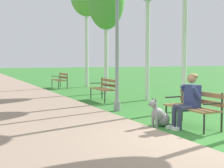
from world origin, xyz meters
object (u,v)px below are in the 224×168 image
Objects in this scene: person_seated_on_near_bench at (188,98)px; park_bench_mid at (105,87)px; park_bench_near at (194,105)px; dog_grey at (160,116)px; park_bench_far at (60,79)px; lamp_post_near at (117,38)px.

park_bench_mid is at bearing 87.25° from person_seated_on_near_bench.
park_bench_mid is (0.05, 5.30, 0.00)m from park_bench_near.
park_bench_mid is 1.82× the size of dog_grey.
park_bench_far is at bearing 90.26° from park_bench_mid.
park_bench_mid is at bearing 81.29° from dog_grey.
person_seated_on_near_bench is (-0.26, -5.34, 0.17)m from park_bench_mid.
park_bench_far reaches higher than dog_grey.
park_bench_near is 0.83m from dog_grey.
park_bench_far is (-0.03, 6.06, 0.00)m from park_bench_mid.
park_bench_near is 0.27m from person_seated_on_near_bench.
park_bench_far is 0.35× the size of lamp_post_near.
lamp_post_near is (-0.39, 2.91, 1.52)m from person_seated_on_near_bench.
park_bench_far is at bearing 85.82° from lamp_post_near.
lamp_post_near is at bearing 87.49° from dog_grey.
park_bench_mid is 5.02m from dog_grey.
person_seated_on_near_bench reaches higher than dog_grey.
park_bench_near is 1.00× the size of park_bench_mid.
park_bench_near is 3.38m from lamp_post_near.
park_bench_near and park_bench_mid have the same top height.
park_bench_mid is 0.35× the size of lamp_post_near.
park_bench_near is 1.00× the size of park_bench_far.
dog_grey is (-0.50, 0.39, -0.42)m from person_seated_on_near_bench.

